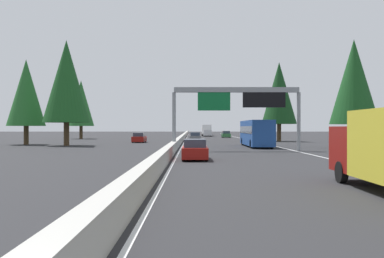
% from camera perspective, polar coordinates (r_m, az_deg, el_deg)
% --- Properties ---
extents(ground_plane, '(320.00, 320.00, 0.00)m').
position_cam_1_polar(ground_plane, '(62.15, -1.35, -1.89)').
color(ground_plane, '#262628').
extents(median_barrier, '(180.00, 0.56, 0.90)m').
position_cam_1_polar(median_barrier, '(82.13, -1.22, -1.05)').
color(median_barrier, '#ADAAA3').
rests_on(median_barrier, ground).
extents(shoulder_stripe_right, '(160.00, 0.16, 0.01)m').
position_cam_1_polar(shoulder_stripe_right, '(72.81, 7.95, -1.57)').
color(shoulder_stripe_right, silver).
rests_on(shoulder_stripe_right, ground).
extents(shoulder_stripe_median, '(160.00, 0.16, 0.01)m').
position_cam_1_polar(shoulder_stripe_median, '(72.13, -0.96, -1.59)').
color(shoulder_stripe_median, silver).
rests_on(shoulder_stripe_median, ground).
extents(sign_gantry_overhead, '(0.50, 12.68, 6.25)m').
position_cam_1_polar(sign_gantry_overhead, '(42.38, 6.19, 3.85)').
color(sign_gantry_overhead, gray).
rests_on(sign_gantry_overhead, ground).
extents(sedan_mid_center, '(4.40, 1.80, 1.47)m').
position_cam_1_polar(sedan_mid_center, '(30.39, 0.38, -2.84)').
color(sedan_mid_center, maroon).
rests_on(sedan_mid_center, ground).
extents(sedan_mid_left, '(4.40, 1.80, 1.47)m').
position_cam_1_polar(sedan_mid_left, '(69.62, 0.42, -1.09)').
color(sedan_mid_left, slate).
rests_on(sedan_mid_left, ground).
extents(sedan_near_right, '(4.40, 1.80, 1.47)m').
position_cam_1_polar(sedan_near_right, '(94.83, 4.57, -0.74)').
color(sedan_near_right, '#2D6B38').
rests_on(sedan_near_right, ground).
extents(pickup_distant_b, '(5.60, 2.00, 1.86)m').
position_cam_1_polar(pickup_distant_b, '(126.45, 1.82, -0.38)').
color(pickup_distant_b, red).
rests_on(pickup_distant_b, ground).
extents(bus_far_right, '(11.50, 2.55, 3.10)m').
position_cam_1_polar(bus_far_right, '(51.20, 8.56, -0.43)').
color(bus_far_right, '#1E4793').
rests_on(bus_far_right, ground).
extents(minivan_distant_a, '(5.00, 1.95, 1.69)m').
position_cam_1_polar(minivan_distant_a, '(105.80, 2.07, -0.49)').
color(minivan_distant_a, silver).
rests_on(minivan_distant_a, ground).
extents(box_truck_mid_right, '(8.50, 2.40, 2.95)m').
position_cam_1_polar(box_truck_mid_right, '(114.46, 1.93, -0.10)').
color(box_truck_mid_right, white).
rests_on(box_truck_mid_right, ground).
extents(oncoming_near, '(4.40, 1.80, 1.47)m').
position_cam_1_polar(oncoming_near, '(64.87, -7.07, -1.20)').
color(oncoming_near, maroon).
rests_on(oncoming_near, ground).
extents(conifer_right_near, '(5.30, 5.30, 12.05)m').
position_cam_1_polar(conifer_right_near, '(50.64, 20.82, 5.90)').
color(conifer_right_near, '#4C3823').
rests_on(conifer_right_near, ground).
extents(conifer_right_mid, '(5.69, 5.69, 12.93)m').
position_cam_1_polar(conifer_right_mid, '(71.20, 11.56, 4.71)').
color(conifer_right_mid, '#4C3823').
rests_on(conifer_right_mid, ground).
extents(conifer_left_near, '(5.80, 5.80, 13.19)m').
position_cam_1_polar(conifer_left_near, '(55.73, -16.43, 6.11)').
color(conifer_left_near, '#4C3823').
rests_on(conifer_left_near, ground).
extents(conifer_left_mid, '(4.97, 4.97, 11.29)m').
position_cam_1_polar(conifer_left_mid, '(60.60, -21.28, 4.53)').
color(conifer_left_mid, '#4C3823').
rests_on(conifer_left_mid, ground).
extents(conifer_left_far, '(5.11, 5.11, 11.61)m').
position_cam_1_polar(conifer_left_far, '(87.62, -14.61, 3.35)').
color(conifer_left_far, '#4C3823').
rests_on(conifer_left_far, ground).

